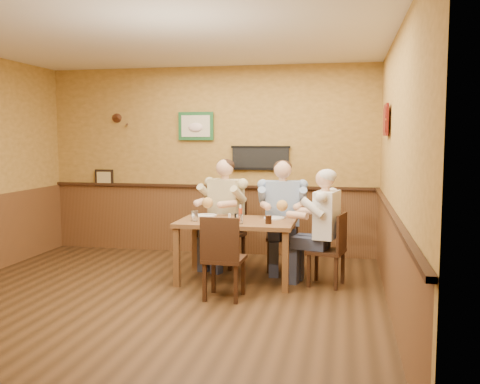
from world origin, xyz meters
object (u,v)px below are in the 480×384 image
Objects in this scene: chair_right_end at (326,249)px; cola_tumbler at (268,220)px; chair_near_side at (224,257)px; diner_blue_polo at (282,221)px; salt_shaker at (230,217)px; water_glass_mid at (240,219)px; water_glass_left at (195,216)px; chair_back_left at (226,233)px; diner_tan_shirt at (226,219)px; diner_white_elder at (327,234)px; chair_back_right at (282,236)px; pepper_shaker at (236,217)px; hot_sauce_bottle at (240,214)px; dining_table at (237,228)px.

cola_tumbler is at bearing -60.96° from chair_right_end.
diner_blue_polo is (0.47, 1.38, 0.19)m from chair_near_side.
cola_tumbler is at bearing -13.96° from salt_shaker.
water_glass_left is at bearing 170.96° from water_glass_mid.
diner_blue_polo is 10.48× the size of water_glass_left.
diner_tan_shirt is (0.00, 0.00, 0.20)m from chair_back_left.
diner_white_elder is (1.37, -0.69, 0.16)m from chair_back_left.
chair_back_right is 0.74× the size of diner_white_elder.
chair_right_end is 1.09m from water_glass_mid.
chair_near_side is 1.47m from diner_blue_polo.
pepper_shaker is (-0.09, 0.21, -0.01)m from water_glass_mid.
hot_sauce_bottle is (0.35, -0.74, 0.38)m from chair_back_left.
diner_white_elder is at bearing 14.40° from water_glass_mid.
diner_white_elder is 1.04m from water_glass_mid.
diner_tan_shirt is (-1.37, 0.69, 0.22)m from chair_right_end.
hot_sauce_bottle is at bearing -74.09° from chair_right_end.
dining_table is 16.15× the size of pepper_shaker.
hot_sauce_bottle is (-0.36, 0.14, 0.04)m from cola_tumbler.
diner_white_elder is 1.17m from salt_shaker.
diner_tan_shirt reaches higher than chair_back_right.
chair_near_side is 8.05× the size of water_glass_mid.
chair_back_left is 0.70× the size of diner_blue_polo.
hot_sauce_bottle is 0.07m from pepper_shaker.
chair_back_right reaches higher than salt_shaker.
dining_table is 1.08m from diner_white_elder.
salt_shaker is at bearing -54.82° from diner_tan_shirt.
salt_shaker and pepper_shaker have the same top height.
dining_table is 11.24× the size of water_glass_left.
water_glass_left is 1.44× the size of pepper_shaker.
chair_back_right is 0.70× the size of diner_tan_shirt.
chair_back_left reaches higher than salt_shaker.
hot_sauce_bottle reaches higher than chair_near_side.
diner_tan_shirt is 1.14m from cola_tumbler.
cola_tumbler is 0.56× the size of hot_sauce_bottle.
cola_tumbler is (-0.06, -0.84, 0.15)m from diner_blue_polo.
chair_right_end reaches higher than dining_table.
chair_right_end is 0.78m from cola_tumbler.
chair_near_side is at bearing -88.93° from pepper_shaker.
diner_white_elder is at bearing -53.61° from diner_blue_polo.
salt_shaker reaches higher than dining_table.
diner_blue_polo is at bearing 53.72° from dining_table.
chair_right_end is 0.19m from diner_white_elder.
diner_tan_shirt reaches higher than hot_sauce_bottle.
diner_white_elder is at bearing -53.61° from chair_back_right.
chair_back_left is 1.55m from diner_white_elder.
water_glass_left is at bearing -70.89° from chair_right_end.
water_glass_left is at bearing -161.21° from dining_table.
water_glass_left is at bearing -46.82° from chair_near_side.
diner_blue_polo reaches higher than hot_sauce_bottle.
pepper_shaker is (-0.48, -0.70, 0.34)m from chair_back_right.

